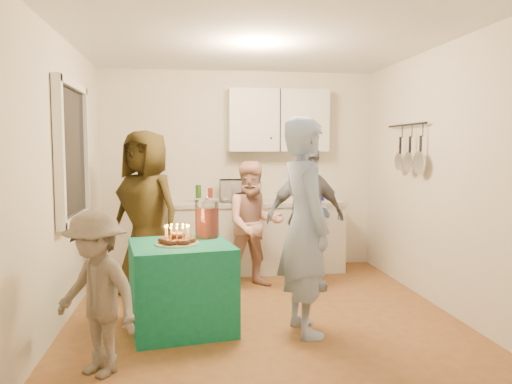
{
  "coord_description": "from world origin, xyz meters",
  "views": [
    {
      "loc": [
        -0.69,
        -4.61,
        1.59
      ],
      "look_at": [
        0.0,
        0.35,
        1.15
      ],
      "focal_mm": 35.0,
      "sensor_mm": 36.0,
      "label": 1
    }
  ],
  "objects": [
    {
      "name": "floor",
      "position": [
        0.0,
        0.0,
        0.0
      ],
      "size": [
        4.0,
        4.0,
        0.0
      ],
      "primitive_type": "plane",
      "color": "brown",
      "rests_on": "ground"
    },
    {
      "name": "ceiling",
      "position": [
        0.0,
        0.0,
        2.6
      ],
      "size": [
        4.0,
        4.0,
        0.0
      ],
      "primitive_type": "plane",
      "color": "white",
      "rests_on": "floor"
    },
    {
      "name": "back_wall",
      "position": [
        0.0,
        2.0,
        1.3
      ],
      "size": [
        3.6,
        3.6,
        0.0
      ],
      "primitive_type": "plane",
      "color": "silver",
      "rests_on": "floor"
    },
    {
      "name": "left_wall",
      "position": [
        -1.8,
        0.0,
        1.3
      ],
      "size": [
        4.0,
        4.0,
        0.0
      ],
      "primitive_type": "plane",
      "color": "silver",
      "rests_on": "floor"
    },
    {
      "name": "right_wall",
      "position": [
        1.8,
        0.0,
        1.3
      ],
      "size": [
        4.0,
        4.0,
        0.0
      ],
      "primitive_type": "plane",
      "color": "silver",
      "rests_on": "floor"
    },
    {
      "name": "window_night",
      "position": [
        -1.77,
        0.3,
        1.55
      ],
      "size": [
        0.04,
        1.0,
        1.2
      ],
      "primitive_type": "cube",
      "color": "black",
      "rests_on": "left_wall"
    },
    {
      "name": "counter",
      "position": [
        0.2,
        1.7,
        0.43
      ],
      "size": [
        2.2,
        0.58,
        0.86
      ],
      "primitive_type": "cube",
      "color": "white",
      "rests_on": "floor"
    },
    {
      "name": "countertop",
      "position": [
        0.2,
        1.7,
        0.89
      ],
      "size": [
        2.24,
        0.62,
        0.05
      ],
      "primitive_type": "cube",
      "color": "beige",
      "rests_on": "counter"
    },
    {
      "name": "upper_cabinet",
      "position": [
        0.5,
        1.85,
        1.95
      ],
      "size": [
        1.3,
        0.3,
        0.8
      ],
      "primitive_type": "cube",
      "color": "white",
      "rests_on": "back_wall"
    },
    {
      "name": "pot_rack",
      "position": [
        1.72,
        0.7,
        1.6
      ],
      "size": [
        0.12,
        1.0,
        0.6
      ],
      "primitive_type": "cube",
      "color": "black",
      "rests_on": "right_wall"
    },
    {
      "name": "microwave",
      "position": [
        -0.02,
        1.7,
        1.05
      ],
      "size": [
        0.51,
        0.34,
        0.28
      ],
      "primitive_type": "imported",
      "rotation": [
        0.0,
        0.0,
        0.0
      ],
      "color": "white",
      "rests_on": "countertop"
    },
    {
      "name": "party_table",
      "position": [
        -0.75,
        -0.26,
        0.38
      ],
      "size": [
        0.98,
        0.98,
        0.76
      ],
      "primitive_type": "cube",
      "rotation": [
        0.0,
        0.0,
        0.17
      ],
      "color": "#117152",
      "rests_on": "floor"
    },
    {
      "name": "donut_cake",
      "position": [
        -0.78,
        -0.29,
        0.85
      ],
      "size": [
        0.38,
        0.38,
        0.18
      ],
      "primitive_type": null,
      "color": "#381C0C",
      "rests_on": "party_table"
    },
    {
      "name": "punch_jar",
      "position": [
        -0.51,
        0.01,
        0.93
      ],
      "size": [
        0.22,
        0.22,
        0.34
      ],
      "primitive_type": "cylinder",
      "color": "#AD1C0D",
      "rests_on": "party_table"
    },
    {
      "name": "man_birthday",
      "position": [
        0.31,
        -0.5,
        0.93
      ],
      "size": [
        0.53,
        0.73,
        1.85
      ],
      "primitive_type": "imported",
      "rotation": [
        0.0,
        0.0,
        1.7
      ],
      "color": "#95ACD8",
      "rests_on": "floor"
    },
    {
      "name": "woman_back_left",
      "position": [
        -1.13,
        0.89,
        0.89
      ],
      "size": [
        1.04,
        0.98,
        1.79
      ],
      "primitive_type": "imported",
      "rotation": [
        0.0,
        0.0,
        -0.64
      ],
      "color": "brown",
      "rests_on": "floor"
    },
    {
      "name": "woman_back_center",
      "position": [
        0.06,
        0.97,
        0.72
      ],
      "size": [
        0.75,
        0.62,
        1.44
      ],
      "primitive_type": "imported",
      "rotation": [
        0.0,
        0.0,
        0.1
      ],
      "color": "tan",
      "rests_on": "floor"
    },
    {
      "name": "woman_back_right",
      "position": [
        0.63,
        0.8,
        0.82
      ],
      "size": [
        1.03,
        0.63,
        1.63
      ],
      "primitive_type": "imported",
      "rotation": [
        0.0,
        0.0,
        0.25
      ],
      "color": "black",
      "rests_on": "floor"
    },
    {
      "name": "child_near_left",
      "position": [
        -1.32,
        -1.09,
        0.58
      ],
      "size": [
        0.85,
        0.82,
        1.16
      ],
      "primitive_type": "imported",
      "rotation": [
        0.0,
        0.0,
        -0.7
      ],
      "color": "#5B5349",
      "rests_on": "floor"
    }
  ]
}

